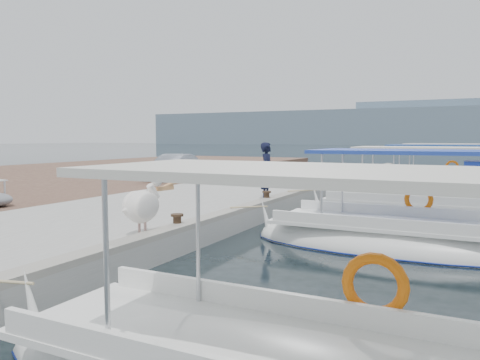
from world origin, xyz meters
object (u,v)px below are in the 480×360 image
Objects in this scene: fishing_caique_b at (398,243)px; parked_car at (173,167)px; pelican at (143,205)px; fisherman at (267,171)px; fishing_caique_d at (439,194)px; fishing_caique_c at (416,215)px; fishing_caique_e at (444,185)px.

fishing_caique_b reaches higher than parked_car.
fisherman is at bearing 90.06° from pelican.
parked_car is (-11.87, -1.85, 0.92)m from fishing_caique_d.
fishing_caique_b is at bearing -38.58° from parked_car.
fishing_caique_b is at bearing -89.17° from fishing_caique_c.
fishing_caique_b is 5.74m from pelican.
fishing_caique_d is 4.60× the size of pelican.
fishing_caique_c and fishing_caique_d have the same top height.
fisherman is (-0.01, 6.48, 0.31)m from pelican.
fishing_caique_e is (0.19, 15.06, -0.00)m from fishing_caique_b.
pelican is 13.26m from parked_car.
fisherman is 0.50× the size of parked_car.
fishing_caique_c reaches higher than parked_car.
fishing_caique_e reaches higher than parked_car.
fishing_caique_c is 0.93× the size of fishing_caique_e.
fishing_caique_e is 4.65× the size of pelican.
pelican is at bearing -110.32° from fishing_caique_d.
fishing_caique_b is at bearing -91.55° from fishing_caique_d.
pelican is 0.42× the size of parked_car.
fishing_caique_e is 3.87× the size of fisherman.
fishing_caique_c is 0.94× the size of fishing_caique_d.
fisherman is at bearing -126.28° from fishing_caique_d.
fishing_caique_c is at bearing -21.68° from parked_car.
fishing_caique_b is 15.06m from fishing_caique_e.
fishing_caique_d is 14.00m from pelican.
fishing_caique_d is at bearing 88.45° from fishing_caique_b.
fishing_caique_b and fishing_caique_c have the same top height.
fishing_caique_b is 9.81m from fishing_caique_d.
fishing_caique_b and fishing_caique_d have the same top height.
parked_car is (-11.61, 7.95, 0.99)m from fishing_caique_b.
parked_car is at bearing 145.57° from fishing_caique_b.
pelican is 0.83× the size of fisherman.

